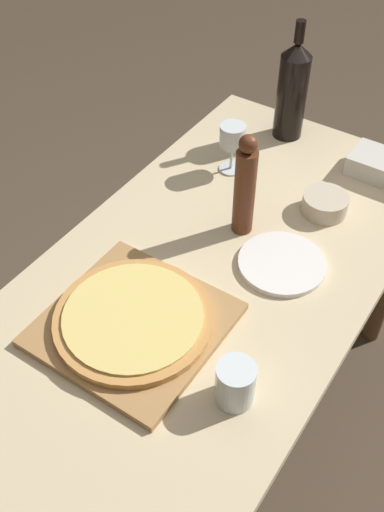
# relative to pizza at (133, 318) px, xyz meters

# --- Properties ---
(ground_plane) EXTENTS (12.00, 12.00, 0.00)m
(ground_plane) POSITION_rel_pizza_xyz_m (0.05, 0.25, -0.79)
(ground_plane) COLOR #4C3D2D
(dining_table) EXTENTS (0.74, 1.42, 0.76)m
(dining_table) POSITION_rel_pizza_xyz_m (0.05, 0.25, -0.14)
(dining_table) COLOR #CCB78E
(dining_table) RESTS_ON ground_plane
(cutting_board) EXTENTS (0.37, 0.37, 0.02)m
(cutting_board) POSITION_rel_pizza_xyz_m (-0.00, 0.00, -0.02)
(cutting_board) COLOR #A87A47
(cutting_board) RESTS_ON dining_table
(pizza) EXTENTS (0.35, 0.35, 0.02)m
(pizza) POSITION_rel_pizza_xyz_m (0.00, 0.00, 0.00)
(pizza) COLOR #C68947
(pizza) RESTS_ON cutting_board
(wine_bottle) EXTENTS (0.09, 0.09, 0.36)m
(wine_bottle) POSITION_rel_pizza_xyz_m (-0.06, 0.85, 0.12)
(wine_bottle) COLOR black
(wine_bottle) RESTS_ON dining_table
(pepper_mill) EXTENTS (0.05, 0.05, 0.28)m
(pepper_mill) POSITION_rel_pizza_xyz_m (0.04, 0.41, 0.11)
(pepper_mill) COLOR #5B2D19
(pepper_mill) RESTS_ON dining_table
(wine_glass) EXTENTS (0.07, 0.07, 0.15)m
(wine_glass) POSITION_rel_pizza_xyz_m (-0.12, 0.61, 0.08)
(wine_glass) COLOR silver
(wine_glass) RESTS_ON dining_table
(small_bowl) EXTENTS (0.12, 0.12, 0.05)m
(small_bowl) POSITION_rel_pizza_xyz_m (0.18, 0.59, -0.00)
(small_bowl) COLOR beige
(small_bowl) RESTS_ON dining_table
(drinking_tumbler) EXTENTS (0.08, 0.08, 0.10)m
(drinking_tumbler) POSITION_rel_pizza_xyz_m (0.27, -0.03, 0.02)
(drinking_tumbler) COLOR silver
(drinking_tumbler) RESTS_ON dining_table
(dinner_plate) EXTENTS (0.21, 0.21, 0.01)m
(dinner_plate) POSITION_rel_pizza_xyz_m (0.18, 0.35, -0.02)
(dinner_plate) COLOR white
(dinner_plate) RESTS_ON dining_table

